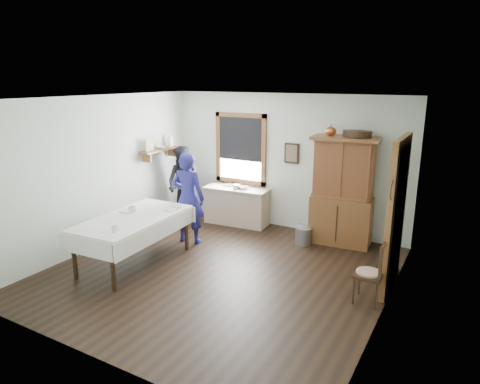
# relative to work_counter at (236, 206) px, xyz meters

# --- Properties ---
(room) EXTENTS (5.01, 5.01, 2.70)m
(room) POSITION_rel_work_counter_xyz_m (0.93, -2.16, 0.96)
(room) COLOR black
(room) RESTS_ON ground
(window) EXTENTS (1.18, 0.07, 1.48)m
(window) POSITION_rel_work_counter_xyz_m (-0.07, 0.30, 1.23)
(window) COLOR white
(window) RESTS_ON room
(doorway) EXTENTS (0.09, 1.14, 2.22)m
(doorway) POSITION_rel_work_counter_xyz_m (3.38, -1.31, 0.77)
(doorway) COLOR #473B33
(doorway) RESTS_ON room
(wall_shelf) EXTENTS (0.24, 1.00, 0.44)m
(wall_shelf) POSITION_rel_work_counter_xyz_m (-1.44, -0.62, 1.18)
(wall_shelf) COLOR brown
(wall_shelf) RESTS_ON room
(framed_picture) EXTENTS (0.30, 0.04, 0.40)m
(framed_picture) POSITION_rel_work_counter_xyz_m (1.08, 0.30, 1.16)
(framed_picture) COLOR #311F11
(framed_picture) RESTS_ON room
(rug_beater) EXTENTS (0.01, 0.27, 0.27)m
(rug_beater) POSITION_rel_work_counter_xyz_m (3.38, -1.86, 1.33)
(rug_beater) COLOR black
(rug_beater) RESTS_ON room
(work_counter) EXTENTS (1.39, 0.62, 0.78)m
(work_counter) POSITION_rel_work_counter_xyz_m (0.00, 0.00, 0.00)
(work_counter) COLOR tan
(work_counter) RESTS_ON room
(china_hutch) EXTENTS (1.21, 0.65, 1.99)m
(china_hutch) POSITION_rel_work_counter_xyz_m (2.22, -0.01, 0.61)
(china_hutch) COLOR brown
(china_hutch) RESTS_ON room
(dining_table) EXTENTS (1.16, 2.07, 0.81)m
(dining_table) POSITION_rel_work_counter_xyz_m (-0.47, -2.56, 0.01)
(dining_table) COLOR white
(dining_table) RESTS_ON room
(spindle_chair) EXTENTS (0.42, 0.42, 0.89)m
(spindle_chair) POSITION_rel_work_counter_xyz_m (3.19, -1.95, 0.06)
(spindle_chair) COLOR #311F11
(spindle_chair) RESTS_ON room
(pail) EXTENTS (0.36, 0.36, 0.32)m
(pail) POSITION_rel_work_counter_xyz_m (1.65, -0.38, -0.23)
(pail) COLOR gray
(pail) RESTS_ON room
(wicker_basket) EXTENTS (0.33, 0.23, 0.19)m
(wicker_basket) POSITION_rel_work_counter_xyz_m (1.77, -0.11, -0.29)
(wicker_basket) COLOR #AB804D
(wicker_basket) RESTS_ON room
(woman_blue) EXTENTS (0.64, 0.48, 1.58)m
(woman_blue) POSITION_rel_work_counter_xyz_m (-0.26, -1.33, 0.40)
(woman_blue) COLOR navy
(woman_blue) RESTS_ON room
(figure_dark) EXTENTS (0.74, 0.58, 1.50)m
(figure_dark) POSITION_rel_work_counter_xyz_m (-1.05, -0.41, 0.36)
(figure_dark) COLOR black
(figure_dark) RESTS_ON room
(table_cup_a) EXTENTS (0.16, 0.16, 0.10)m
(table_cup_a) POSITION_rel_work_counter_xyz_m (-0.65, -2.37, 0.47)
(table_cup_a) COLOR white
(table_cup_a) RESTS_ON dining_table
(table_cup_b) EXTENTS (0.11, 0.11, 0.09)m
(table_cup_b) POSITION_rel_work_counter_xyz_m (-0.21, -3.21, 0.46)
(table_cup_b) COLOR white
(table_cup_b) RESTS_ON dining_table
(table_bowl) EXTENTS (0.22, 0.22, 0.05)m
(table_bowl) POSITION_rel_work_counter_xyz_m (-0.17, -1.81, 0.44)
(table_bowl) COLOR white
(table_bowl) RESTS_ON dining_table
(counter_book) EXTENTS (0.18, 0.23, 0.02)m
(counter_book) POSITION_rel_work_counter_xyz_m (-0.33, 0.11, 0.40)
(counter_book) COLOR brown
(counter_book) RESTS_ON work_counter
(counter_bowl) EXTENTS (0.24, 0.24, 0.06)m
(counter_bowl) POSITION_rel_work_counter_xyz_m (0.18, -0.02, 0.42)
(counter_bowl) COLOR white
(counter_bowl) RESTS_ON work_counter
(shelf_bowl) EXTENTS (0.22, 0.22, 0.05)m
(shelf_bowl) POSITION_rel_work_counter_xyz_m (-1.44, -0.61, 1.21)
(shelf_bowl) COLOR white
(shelf_bowl) RESTS_ON wall_shelf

